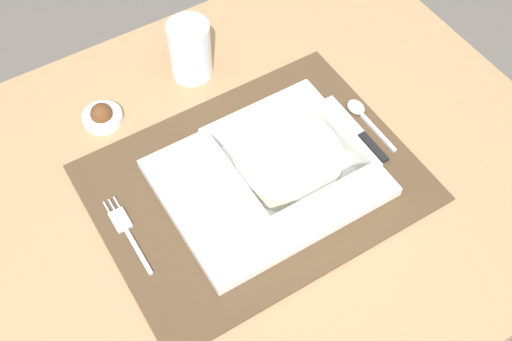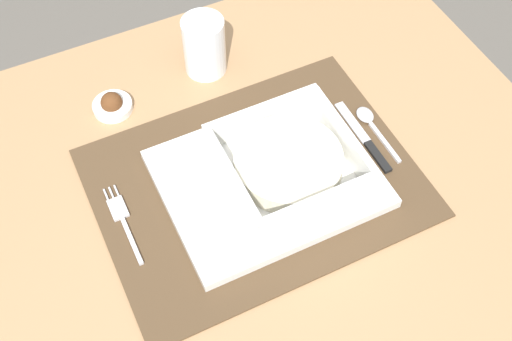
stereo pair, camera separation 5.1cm
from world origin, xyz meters
TOP-DOWN VIEW (x-y plane):
  - dining_table at (0.00, 0.00)m, footprint 0.90×0.73m
  - placemat at (0.00, -0.01)m, footprint 0.45×0.34m
  - serving_plate at (0.02, -0.02)m, footprint 0.29×0.24m
  - porridge_bowl at (0.04, -0.03)m, footprint 0.18×0.18m
  - fork at (-0.19, 0.01)m, footprint 0.02×0.13m
  - spoon at (0.20, 0.01)m, footprint 0.02×0.11m
  - butter_knife at (0.18, -0.02)m, footprint 0.01×0.14m
  - bread_knife at (0.16, -0.02)m, footprint 0.01×0.14m
  - drinking_glass at (0.03, 0.23)m, footprint 0.07×0.07m
  - condiment_saucer at (-0.14, 0.21)m, footprint 0.06×0.06m

SIDE VIEW (x-z plane):
  - dining_table at x=0.00m, z-range 0.25..0.96m
  - placemat at x=0.00m, z-range 0.71..0.72m
  - fork at x=-0.19m, z-range 0.72..0.72m
  - butter_knife at x=0.18m, z-range 0.72..0.72m
  - bread_knife at x=0.16m, z-range 0.72..0.72m
  - spoon at x=0.20m, z-range 0.71..0.73m
  - condiment_saucer at x=-0.14m, z-range 0.71..0.74m
  - serving_plate at x=0.02m, z-range 0.72..0.73m
  - porridge_bowl at x=0.04m, z-range 0.73..0.78m
  - drinking_glass at x=0.03m, z-range 0.71..0.80m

